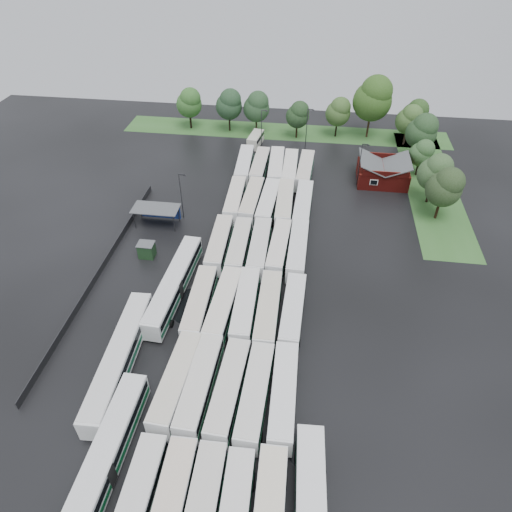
# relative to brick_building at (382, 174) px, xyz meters

# --- Properties ---
(ground) EXTENTS (160.00, 160.00, 0.00)m
(ground) POSITION_rel_brick_building_xyz_m (-24.00, -42.77, -1.87)
(ground) COLOR black
(ground) RESTS_ON ground
(brick_building) EXTENTS (10.07, 8.60, 5.39)m
(brick_building) POSITION_rel_brick_building_xyz_m (0.00, 0.00, 0.00)
(brick_building) COLOR #64110D
(brick_building) RESTS_ON ground
(wash_shed) EXTENTS (8.20, 4.20, 3.58)m
(wash_shed) POSITION_rel_brick_building_xyz_m (-41.20, -20.74, 1.12)
(wash_shed) COLOR #2D2D30
(wash_shed) RESTS_ON ground
(utility_hut) EXTENTS (2.70, 2.20, 2.62)m
(utility_hut) POSITION_rel_brick_building_xyz_m (-40.20, -30.17, -0.55)
(utility_hut) COLOR #163317
(utility_hut) RESTS_ON ground
(grass_strip_north) EXTENTS (80.00, 10.00, 0.01)m
(grass_strip_north) POSITION_rel_brick_building_xyz_m (-22.00, 22.03, -1.86)
(grass_strip_north) COLOR #336428
(grass_strip_north) RESTS_ON ground
(grass_strip_east) EXTENTS (10.00, 50.00, 0.01)m
(grass_strip_east) POSITION_rel_brick_building_xyz_m (10.00, 0.03, -1.86)
(grass_strip_east) COLOR #336428
(grass_strip_east) RESTS_ON ground
(west_fence) EXTENTS (0.10, 50.00, 1.20)m
(west_fence) POSITION_rel_brick_building_xyz_m (-46.20, -34.77, -1.27)
(west_fence) COLOR #2D2D30
(west_fence) RESTS_ON ground
(bus_r0c0) EXTENTS (2.97, 13.21, 3.67)m
(bus_r0c0) POSITION_rel_brick_building_xyz_m (-28.30, -69.02, 0.15)
(bus_r0c0) COLOR white
(bus_r0c0) RESTS_ON ground
(bus_r0c1) EXTENTS (3.19, 13.44, 3.72)m
(bus_r0c1) POSITION_rel_brick_building_xyz_m (-25.00, -69.06, 0.18)
(bus_r0c1) COLOR white
(bus_r0c1) RESTS_ON ground
(bus_r1c0) EXTENTS (3.48, 13.36, 3.68)m
(bus_r1c0) POSITION_rel_brick_building_xyz_m (-28.20, -54.86, 0.16)
(bus_r1c0) COLOR white
(bus_r1c0) RESTS_ON ground
(bus_r1c1) EXTENTS (3.19, 13.32, 3.69)m
(bus_r1c1) POSITION_rel_brick_building_xyz_m (-25.38, -55.00, 0.16)
(bus_r1c1) COLOR white
(bus_r1c1) RESTS_ON ground
(bus_r1c2) EXTENTS (3.36, 13.28, 3.67)m
(bus_r1c2) POSITION_rel_brick_building_xyz_m (-21.91, -55.20, 0.15)
(bus_r1c2) COLOR white
(bus_r1c2) RESTS_ON ground
(bus_r1c3) EXTENTS (3.13, 13.23, 3.66)m
(bus_r1c3) POSITION_rel_brick_building_xyz_m (-18.76, -55.41, 0.15)
(bus_r1c3) COLOR white
(bus_r1c3) RESTS_ON ground
(bus_r1c4) EXTENTS (3.08, 13.26, 3.68)m
(bus_r1c4) POSITION_rel_brick_building_xyz_m (-15.51, -54.97, 0.16)
(bus_r1c4) COLOR white
(bus_r1c4) RESTS_ON ground
(bus_r2c0) EXTENTS (3.10, 13.13, 3.64)m
(bus_r2c0) POSITION_rel_brick_building_xyz_m (-28.49, -41.74, 0.13)
(bus_r2c0) COLOR white
(bus_r2c0) RESTS_ON ground
(bus_r2c1) EXTENTS (3.38, 13.53, 3.74)m
(bus_r2c1) POSITION_rel_brick_building_xyz_m (-25.09, -41.76, 0.19)
(bus_r2c1) COLOR white
(bus_r2c1) RESTS_ON ground
(bus_r2c2) EXTENTS (3.16, 13.33, 3.69)m
(bus_r2c2) POSITION_rel_brick_building_xyz_m (-22.04, -41.42, 0.16)
(bus_r2c2) COLOR white
(bus_r2c2) RESTS_ON ground
(bus_r2c3) EXTENTS (3.08, 13.52, 3.75)m
(bus_r2c3) POSITION_rel_brick_building_xyz_m (-18.80, -41.88, 0.20)
(bus_r2c3) COLOR white
(bus_r2c3) RESTS_ON ground
(bus_r2c4) EXTENTS (3.04, 12.96, 3.59)m
(bus_r2c4) POSITION_rel_brick_building_xyz_m (-15.42, -41.55, 0.11)
(bus_r2c4) COLOR white
(bus_r2c4) RESTS_ON ground
(bus_r3c0) EXTENTS (3.15, 13.14, 3.64)m
(bus_r3c0) POSITION_rel_brick_building_xyz_m (-28.44, -27.96, 0.13)
(bus_r3c0) COLOR white
(bus_r3c0) RESTS_ON ground
(bus_r3c1) EXTENTS (2.97, 12.93, 3.59)m
(bus_r3c1) POSITION_rel_brick_building_xyz_m (-25.11, -28.13, 0.11)
(bus_r3c1) COLOR white
(bus_r3c1) RESTS_ON ground
(bus_r3c2) EXTENTS (3.03, 13.25, 3.67)m
(bus_r3c2) POSITION_rel_brick_building_xyz_m (-21.80, -28.10, 0.16)
(bus_r3c2) COLOR white
(bus_r3c2) RESTS_ON ground
(bus_r3c3) EXTENTS (3.18, 12.91, 3.57)m
(bus_r3c3) POSITION_rel_brick_building_xyz_m (-18.68, -27.69, 0.10)
(bus_r3c3) COLOR white
(bus_r3c3) RESTS_ON ground
(bus_r3c4) EXTENTS (2.96, 13.31, 3.70)m
(bus_r3c4) POSITION_rel_brick_building_xyz_m (-15.62, -27.82, 0.17)
(bus_r3c4) COLOR white
(bus_r3c4) RESTS_ON ground
(bus_r4c0) EXTENTS (3.15, 12.98, 3.59)m
(bus_r4c0) POSITION_rel_brick_building_xyz_m (-28.22, -14.11, 0.11)
(bus_r4c0) COLOR white
(bus_r4c0) RESTS_ON ground
(bus_r4c1) EXTENTS (3.16, 13.13, 3.63)m
(bus_r4c1) POSITION_rel_brick_building_xyz_m (-25.05, -14.06, 0.13)
(bus_r4c1) COLOR white
(bus_r4c1) RESTS_ON ground
(bus_r4c2) EXTENTS (3.40, 13.45, 3.71)m
(bus_r4c2) POSITION_rel_brick_building_xyz_m (-21.90, -14.56, 0.18)
(bus_r4c2) COLOR white
(bus_r4c2) RESTS_ON ground
(bus_r4c3) EXTENTS (3.16, 13.52, 3.75)m
(bus_r4c3) POSITION_rel_brick_building_xyz_m (-18.88, -14.48, 0.20)
(bus_r4c3) COLOR white
(bus_r4c3) RESTS_ON ground
(bus_r4c4) EXTENTS (3.20, 13.60, 3.77)m
(bus_r4c4) POSITION_rel_brick_building_xyz_m (-15.49, -14.60, 0.21)
(bus_r4c4) COLOR white
(bus_r4c4) RESTS_ON ground
(bus_r5c0) EXTENTS (3.48, 13.63, 3.76)m
(bus_r5c0) POSITION_rel_brick_building_xyz_m (-28.52, -0.73, 0.20)
(bus_r5c0) COLOR white
(bus_r5c0) RESTS_ON ground
(bus_r5c1) EXTENTS (2.89, 12.93, 3.59)m
(bus_r5c1) POSITION_rel_brick_building_xyz_m (-25.27, -0.63, 0.11)
(bus_r5c1) COLOR white
(bus_r5c1) RESTS_ON ground
(bus_r5c2) EXTENTS (3.41, 13.55, 3.74)m
(bus_r5c2) POSITION_rel_brick_building_xyz_m (-21.85, -0.63, 0.19)
(bus_r5c2) COLOR white
(bus_r5c2) RESTS_ON ground
(bus_r5c3) EXTENTS (2.99, 13.15, 3.65)m
(bus_r5c3) POSITION_rel_brick_building_xyz_m (-18.92, -0.99, 0.14)
(bus_r5c3) COLOR white
(bus_r5c3) RESTS_ON ground
(bus_r5c4) EXTENTS (3.35, 13.20, 3.64)m
(bus_r5c4) POSITION_rel_brick_building_xyz_m (-15.78, -1.00, 0.14)
(bus_r5c4) COLOR white
(bus_r5c4) RESTS_ON ground
(artic_bus_west_a) EXTENTS (3.10, 20.07, 3.72)m
(artic_bus_west_a) POSITION_rel_brick_building_xyz_m (-32.96, -65.59, 0.20)
(artic_bus_west_a) COLOR white
(artic_bus_west_a) RESTS_ON ground
(artic_bus_west_b) EXTENTS (3.78, 19.86, 3.66)m
(artic_bus_west_b) POSITION_rel_brick_building_xyz_m (-33.15, -38.31, 0.17)
(artic_bus_west_b) COLOR white
(artic_bus_west_b) RESTS_ON ground
(artic_bus_west_c) EXTENTS (3.69, 20.34, 3.76)m
(artic_bus_west_c) POSITION_rel_brick_building_xyz_m (-36.16, -52.50, 0.22)
(artic_bus_west_c) COLOR white
(artic_bus_west_c) RESTS_ON ground
(minibus) EXTENTS (3.33, 6.86, 2.87)m
(minibus) POSITION_rel_brick_building_xyz_m (-28.08, 13.21, -0.27)
(minibus) COLOR silver
(minibus) RESTS_ON ground
(tree_north_0) EXTENTS (6.23, 6.23, 10.31)m
(tree_north_0) POSITION_rel_brick_building_xyz_m (-45.43, 21.02, 4.77)
(tree_north_0) COLOR black
(tree_north_0) RESTS_ON ground
(tree_north_1) EXTENTS (6.39, 6.39, 10.58)m
(tree_north_1) POSITION_rel_brick_building_xyz_m (-35.47, 20.82, 4.94)
(tree_north_1) COLOR black
(tree_north_1) RESTS_ON ground
(tree_north_2) EXTENTS (6.32, 6.32, 10.46)m
(tree_north_2) POSITION_rel_brick_building_xyz_m (-28.72, 20.44, 4.87)
(tree_north_2) COLOR black
(tree_north_2) RESTS_ON ground
(tree_north_3) EXTENTS (5.50, 5.50, 9.11)m
(tree_north_3) POSITION_rel_brick_building_xyz_m (-18.69, 19.00, 3.99)
(tree_north_3) COLOR black
(tree_north_3) RESTS_ON ground
(tree_north_4) EXTENTS (5.89, 5.89, 9.76)m
(tree_north_4) POSITION_rel_brick_building_xyz_m (-9.25, 21.01, 4.41)
(tree_north_4) COLOR black
(tree_north_4) RESTS_ON ground
(tree_north_5) EXTENTS (9.02, 9.02, 14.93)m
(tree_north_5) POSITION_rel_brick_building_xyz_m (-1.62, 21.70, 7.74)
(tree_north_5) COLOR #3A2618
(tree_north_5) RESTS_ON ground
(tree_north_6) EXTENTS (6.05, 6.05, 10.01)m
(tree_north_6) POSITION_rel_brick_building_xyz_m (8.45, 21.54, 4.57)
(tree_north_6) COLOR #35271C
(tree_north_6) RESTS_ON ground
(tree_east_0) EXTENTS (6.31, 6.31, 10.45)m
(tree_east_0) POSITION_rel_brick_building_xyz_m (9.10, -12.35, 4.85)
(tree_east_0) COLOR black
(tree_east_0) RESTS_ON ground
(tree_east_1) EXTENTS (6.19, 6.19, 10.25)m
(tree_east_1) POSITION_rel_brick_building_xyz_m (8.36, -6.80, 4.73)
(tree_east_1) COLOR black
(tree_east_1) RESTS_ON ground
(tree_east_2) EXTENTS (4.91, 4.89, 8.11)m
(tree_east_2) POSITION_rel_brick_building_xyz_m (7.73, 3.88, 3.34)
(tree_east_2) COLOR black
(tree_east_2) RESTS_ON ground
(tree_east_3) EXTENTS (6.63, 6.63, 10.99)m
(tree_east_3) POSITION_rel_brick_building_xyz_m (8.34, 10.47, 5.20)
(tree_east_3) COLOR black
(tree_east_3) RESTS_ON ground
(tree_east_4) EXTENTS (5.87, 5.87, 9.72)m
(tree_east_4) POSITION_rel_brick_building_xyz_m (6.81, 18.67, 4.38)
(tree_east_4) COLOR #37261D
(tree_east_4) RESTS_ON ground
(lamp_post_ne) EXTENTS (1.41, 0.27, 9.16)m
(lamp_post_ne) POSITION_rel_brick_building_xyz_m (-5.01, -2.15, 3.45)
(lamp_post_ne) COLOR #2D2D30
(lamp_post_ne) RESTS_ON ground
(lamp_post_nw) EXTENTS (1.40, 0.27, 9.08)m
(lamp_post_nw) POSITION_rel_brick_building_xyz_m (-37.08, -18.24, 3.40)
(lamp_post_nw) COLOR #2D2D30
(lamp_post_nw) RESTS_ON ground
(lamp_post_back_w) EXTENTS (1.43, 0.28, 9.27)m
(lamp_post_back_w) POSITION_rel_brick_building_xyz_m (-26.42, 11.99, 3.52)
(lamp_post_back_w) COLOR #2D2D30
(lamp_post_back_w) RESTS_ON ground
(lamp_post_back_e) EXTENTS (1.48, 0.29, 9.63)m
(lamp_post_back_e) POSITION_rel_brick_building_xyz_m (-16.25, 13.00, 3.72)
(lamp_post_back_e) COLOR #2D2D30
(lamp_post_back_e) RESTS_ON ground
(puddle_0) EXTENTS (5.77, 5.77, 0.01)m
(puddle_0) POSITION_rel_brick_building_xyz_m (-27.70, -60.23, -1.86)
(puddle_0) COLOR black
(puddle_0) RESTS_ON ground
(puddle_1) EXTENTS (3.36, 3.36, 0.01)m
(puddle_1) POSITION_rel_brick_building_xyz_m (-18.94, -64.38, -1.86)
(puddle_1) COLOR black
(puddle_1) RESTS_ON ground
(puddle_2) EXTENTS (7.99, 7.99, 0.01)m
(puddle_2) POSITION_rel_brick_building_xyz_m (-29.44, -40.39, -1.86)
(puddle_2) COLOR black
(puddle_2) RESTS_ON ground
(puddle_3) EXTENTS (3.56, 3.56, 0.01)m
(puddle_3) POSITION_rel_brick_building_xyz_m (-19.88, -43.17, -1.86)
(puddle_3) COLOR black
(puddle_3) RESTS_ON ground
(puddle_4) EXTENTS (3.36, 3.36, 0.01)m
(puddle_4) POSITION_rel_brick_building_xyz_m (-12.75, -60.64, -1.86)
(puddle_4) COLOR black
(puddle_4) RESTS_ON ground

